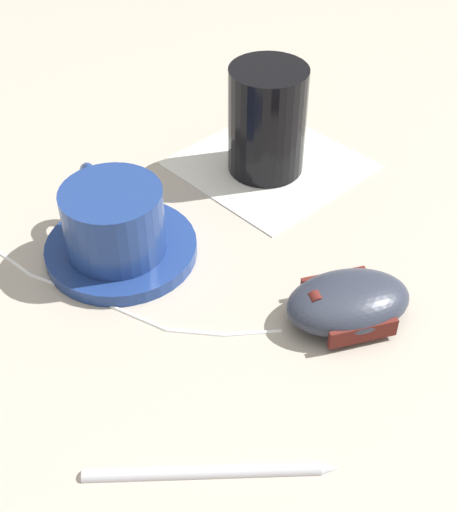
{
  "coord_description": "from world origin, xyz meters",
  "views": [
    {
      "loc": [
        0.27,
        0.36,
        0.39
      ],
      "look_at": [
        0.03,
        0.02,
        0.03
      ],
      "focal_mm": 50.0,
      "sensor_mm": 36.0,
      "label": 1
    }
  ],
  "objects_px": {
    "saucer": "(121,249)",
    "drinking_glass": "(267,120)",
    "coffee_cup": "(113,219)",
    "computer_mouse": "(348,302)",
    "pen": "(210,469)"
  },
  "relations": [
    {
      "from": "coffee_cup",
      "to": "computer_mouse",
      "type": "bearing_deg",
      "value": 124.14
    },
    {
      "from": "saucer",
      "to": "pen",
      "type": "distance_m",
      "value": 0.22
    },
    {
      "from": "coffee_cup",
      "to": "pen",
      "type": "distance_m",
      "value": 0.22
    },
    {
      "from": "coffee_cup",
      "to": "drinking_glass",
      "type": "distance_m",
      "value": 0.18
    },
    {
      "from": "computer_mouse",
      "to": "drinking_glass",
      "type": "distance_m",
      "value": 0.21
    },
    {
      "from": "drinking_glass",
      "to": "pen",
      "type": "bearing_deg",
      "value": 47.1
    },
    {
      "from": "saucer",
      "to": "drinking_glass",
      "type": "relative_size",
      "value": 1.23
    },
    {
      "from": "coffee_cup",
      "to": "drinking_glass",
      "type": "bearing_deg",
      "value": -169.39
    },
    {
      "from": "coffee_cup",
      "to": "computer_mouse",
      "type": "distance_m",
      "value": 0.19
    },
    {
      "from": "coffee_cup",
      "to": "pen",
      "type": "relative_size",
      "value": 0.78
    },
    {
      "from": "drinking_glass",
      "to": "computer_mouse",
      "type": "bearing_deg",
      "value": 70.19
    },
    {
      "from": "pen",
      "to": "coffee_cup",
      "type": "bearing_deg",
      "value": -103.11
    },
    {
      "from": "saucer",
      "to": "computer_mouse",
      "type": "xyz_separation_m",
      "value": [
        -0.1,
        0.16,
        0.01
      ]
    },
    {
      "from": "drinking_glass",
      "to": "saucer",
      "type": "bearing_deg",
      "value": 10.55
    },
    {
      "from": "coffee_cup",
      "to": "computer_mouse",
      "type": "xyz_separation_m",
      "value": [
        -0.11,
        0.16,
        -0.02
      ]
    }
  ]
}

